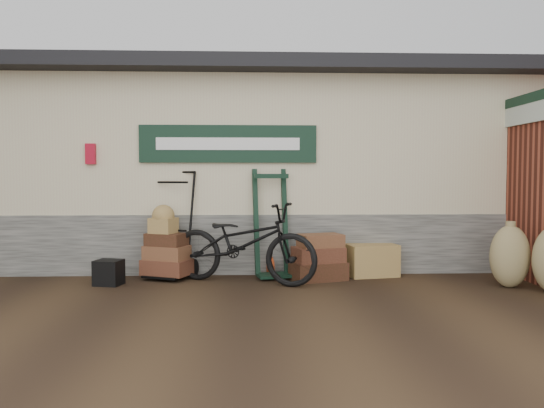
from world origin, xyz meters
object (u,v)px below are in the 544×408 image
(black_trunk, at_px, (109,272))
(green_barrow, at_px, (272,223))
(wicker_hamper, at_px, (371,260))
(suitcase_stack, at_px, (318,257))
(porter_trolley, at_px, (173,223))
(bicycle, at_px, (243,238))

(black_trunk, bearing_deg, green_barrow, 12.31)
(wicker_hamper, bearing_deg, suitcase_stack, -161.51)
(green_barrow, xyz_separation_m, suitcase_stack, (0.66, -0.23, -0.46))
(suitcase_stack, distance_m, black_trunk, 2.90)
(suitcase_stack, bearing_deg, porter_trolley, 172.50)
(porter_trolley, distance_m, wicker_hamper, 2.97)
(bicycle, bearing_deg, green_barrow, -21.28)
(wicker_hamper, bearing_deg, bicycle, -165.93)
(green_barrow, bearing_deg, black_trunk, 179.92)
(suitcase_stack, height_order, black_trunk, suitcase_stack)
(porter_trolley, height_order, suitcase_stack, porter_trolley)
(green_barrow, bearing_deg, suitcase_stack, -31.94)
(green_barrow, relative_size, bicycle, 0.74)
(porter_trolley, relative_size, green_barrow, 1.01)
(green_barrow, distance_m, black_trunk, 2.36)
(black_trunk, distance_m, bicycle, 1.88)
(suitcase_stack, xyz_separation_m, black_trunk, (-2.89, -0.25, -0.16))
(porter_trolley, distance_m, suitcase_stack, 2.16)
(suitcase_stack, distance_m, bicycle, 1.12)
(suitcase_stack, bearing_deg, wicker_hamper, 18.49)
(suitcase_stack, relative_size, wicker_hamper, 1.04)
(porter_trolley, relative_size, black_trunk, 4.63)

